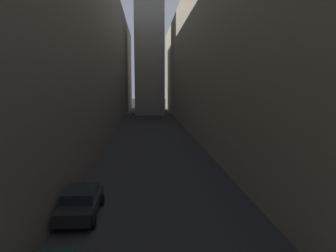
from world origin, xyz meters
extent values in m
plane|color=#232326|center=(0.00, 48.00, 0.00)|extent=(264.00, 264.00, 0.00)
cube|color=#60594F|center=(-10.93, 50.00, 11.43)|extent=(10.86, 108.00, 22.86)
cube|color=gray|center=(13.41, 50.00, 11.27)|extent=(15.81, 108.00, 22.54)
cube|color=gray|center=(0.00, 80.56, 20.42)|extent=(7.14, 7.14, 40.85)
cube|color=black|center=(-4.40, 19.74, 0.66)|extent=(1.79, 4.39, 0.64)
cube|color=black|center=(-4.40, 19.89, 1.23)|extent=(1.64, 2.25, 0.50)
cylinder|color=black|center=(-5.29, 21.23, 0.34)|extent=(0.22, 0.67, 0.67)
cylinder|color=black|center=(-3.51, 21.23, 0.34)|extent=(0.22, 0.67, 0.67)
cylinder|color=black|center=(-5.29, 18.25, 0.34)|extent=(0.22, 0.67, 0.67)
cylinder|color=black|center=(-3.51, 18.25, 0.34)|extent=(0.22, 0.67, 0.67)
camera|label=1|loc=(-0.86, 3.79, 6.91)|focal=32.68mm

